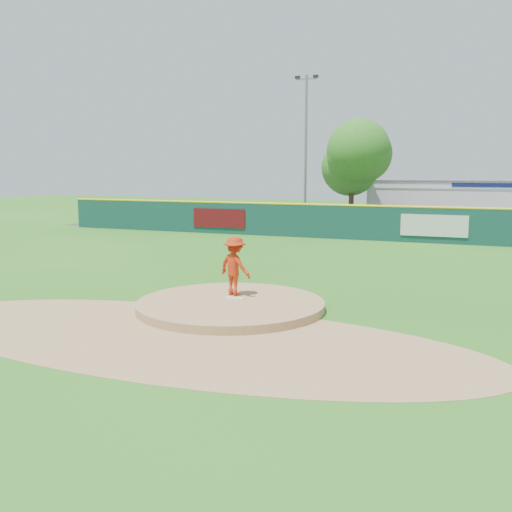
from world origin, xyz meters
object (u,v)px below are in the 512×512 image
at_px(pitcher, 235,266).
at_px(pool_building_grp, 474,201).
at_px(van, 452,224).
at_px(deciduous_tree, 352,163).
at_px(light_pole_left, 306,143).
at_px(playground_slide, 203,214).

xyz_separation_m(pitcher, pool_building_grp, (6.20, 31.22, 0.51)).
distance_m(van, pool_building_grp, 8.77).
bearing_deg(deciduous_tree, light_pole_left, 153.43).
bearing_deg(deciduous_tree, pitcher, -85.75).
bearing_deg(light_pole_left, deciduous_tree, -26.57).
bearing_deg(deciduous_tree, pool_building_grp, 41.16).
relative_size(pool_building_grp, light_pole_left, 1.38).
bearing_deg(playground_slide, deciduous_tree, 14.87).
bearing_deg(light_pole_left, pitcher, -77.53).
bearing_deg(pool_building_grp, playground_slide, -151.98).
xyz_separation_m(van, pool_building_grp, (1.14, 8.63, 1.00)).
distance_m(pitcher, pool_building_grp, 31.84).
relative_size(pitcher, van, 0.39).
bearing_deg(pool_building_grp, van, -97.55).
distance_m(playground_slide, light_pole_left, 9.39).
bearing_deg(pool_building_grp, deciduous_tree, -138.84).
height_order(van, pool_building_grp, pool_building_grp).
distance_m(playground_slide, deciduous_tree, 11.24).
bearing_deg(playground_slide, pool_building_grp, 28.02).
relative_size(van, playground_slide, 1.45).
distance_m(pool_building_grp, playground_slide, 20.71).
xyz_separation_m(pitcher, deciduous_tree, (-1.80, 24.23, 3.40)).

